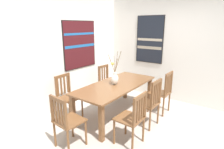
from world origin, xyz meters
TOP-DOWN VIEW (x-y plane):
  - ground_plane at (0.00, 0.00)m, footprint 6.40×6.40m
  - wall_back at (0.00, 1.86)m, footprint 6.40×0.12m
  - wall_side at (1.86, 0.00)m, footprint 0.12×6.40m
  - dining_table at (0.21, 0.58)m, footprint 2.07×0.88m
  - centerpiece_vase at (0.17, 0.60)m, footprint 0.24×0.18m
  - chair_0 at (0.93, -0.20)m, footprint 0.43×0.43m
  - chair_1 at (0.22, -0.21)m, footprint 0.44×0.44m
  - chair_2 at (-0.49, 1.37)m, footprint 0.44×0.44m
  - chair_3 at (-1.20, 0.57)m, footprint 0.45×0.45m
  - chair_4 at (-0.50, -0.24)m, footprint 0.43×0.43m
  - chair_5 at (0.88, 1.35)m, footprint 0.44×0.44m
  - painting_on_back_wall at (0.34, 1.79)m, footprint 1.05×0.05m
  - painting_on_side_wall at (1.79, 0.58)m, footprint 0.05×0.78m

SIDE VIEW (x-z plane):
  - ground_plane at x=0.00m, z-range -0.03..0.00m
  - chair_5 at x=0.88m, z-range 0.03..0.94m
  - chair_3 at x=-1.20m, z-range 0.03..0.96m
  - chair_4 at x=-0.50m, z-range 0.03..0.96m
  - chair_2 at x=-0.49m, z-range 0.02..0.97m
  - chair_1 at x=0.22m, z-range 0.02..1.00m
  - chair_0 at x=0.93m, z-range 0.02..1.00m
  - dining_table at x=0.21m, z-range 0.27..0.99m
  - centerpiece_vase at x=0.17m, z-range 0.51..1.23m
  - wall_back at x=0.00m, z-range 0.00..2.70m
  - wall_side at x=1.86m, z-range 0.00..2.70m
  - painting_on_back_wall at x=0.34m, z-range 0.91..2.08m
  - painting_on_side_wall at x=1.79m, z-range 0.95..2.22m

